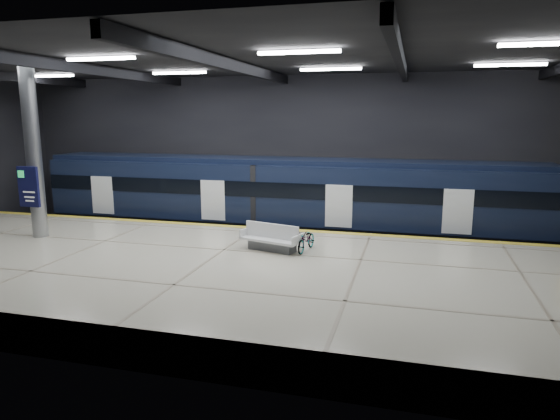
% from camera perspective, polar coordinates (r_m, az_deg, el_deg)
% --- Properties ---
extents(ground, '(30.00, 30.00, 0.00)m').
position_cam_1_polar(ground, '(19.72, -5.27, -6.88)').
color(ground, black).
rests_on(ground, ground).
extents(room_shell, '(30.10, 16.10, 8.05)m').
position_cam_1_polar(room_shell, '(18.80, -5.58, 9.98)').
color(room_shell, black).
rests_on(room_shell, ground).
extents(platform, '(30.00, 11.00, 1.10)m').
position_cam_1_polar(platform, '(17.34, -8.19, -7.53)').
color(platform, beige).
rests_on(platform, ground).
extents(safety_strip, '(30.00, 0.40, 0.01)m').
position_cam_1_polar(safety_strip, '(21.93, -2.83, -2.03)').
color(safety_strip, gold).
rests_on(safety_strip, platform).
extents(rails, '(30.00, 1.52, 0.16)m').
position_cam_1_polar(rails, '(24.73, -0.85, -2.99)').
color(rails, gray).
rests_on(rails, ground).
extents(train, '(29.40, 2.84, 3.79)m').
position_cam_1_polar(train, '(23.82, 4.37, 1.31)').
color(train, black).
rests_on(train, ground).
extents(bench, '(2.44, 1.51, 1.00)m').
position_cam_1_polar(bench, '(18.22, -0.92, -3.56)').
color(bench, '#595B60').
rests_on(bench, platform).
extents(bicycle, '(0.76, 1.65, 0.83)m').
position_cam_1_polar(bicycle, '(18.15, 3.05, -3.42)').
color(bicycle, '#99999E').
rests_on(bicycle, platform).
extents(pannier_bag, '(0.31, 0.19, 0.35)m').
position_cam_1_polar(pannier_bag, '(18.34, 1.21, -4.04)').
color(pannier_bag, black).
rests_on(pannier_bag, platform).
extents(info_column, '(0.90, 0.78, 6.90)m').
position_cam_1_polar(info_column, '(22.14, -26.39, 5.77)').
color(info_column, '#9EA0A5').
rests_on(info_column, platform).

